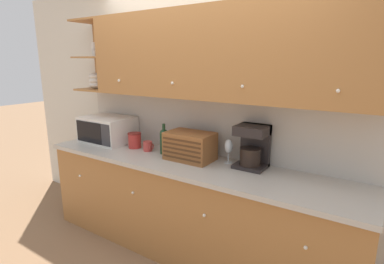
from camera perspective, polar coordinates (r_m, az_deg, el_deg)
name	(u,v)px	position (r m, az deg, el deg)	size (l,w,h in m)	color
ground_plane	(203,235)	(3.37, 2.13, -18.98)	(24.00, 24.00, 0.00)	#896647
wall_back	(206,114)	(2.92, 2.65, 3.42)	(5.44, 0.06, 2.60)	beige
counter_unit	(187,207)	(2.92, -1.03, -14.09)	(3.06, 0.65, 0.91)	#A36B38
backsplash_panel	(204,125)	(2.91, 2.27, 1.34)	(3.04, 0.01, 0.57)	#B7B2A8
upper_cabinets	(211,54)	(2.63, 3.65, 14.52)	(3.04, 0.36, 0.76)	#A36B38
microwave	(108,129)	(3.49, -15.77, 0.48)	(0.56, 0.42, 0.29)	silver
storage_canister	(135,140)	(3.19, -10.86, -1.57)	(0.14, 0.14, 0.16)	#B22D28
mug	(148,146)	(3.06, -8.39, -2.69)	(0.10, 0.09, 0.10)	#B73D38
wine_bottle	(164,140)	(2.94, -5.36, -1.56)	(0.08, 0.08, 0.30)	#19381E
bread_box	(190,146)	(2.75, -0.36, -2.71)	(0.43, 0.28, 0.26)	brown
wine_glass	(229,147)	(2.67, 6.98, -2.86)	(0.08, 0.08, 0.22)	silver
coffee_maker	(252,146)	(2.59, 11.44, -2.63)	(0.26, 0.24, 0.37)	black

